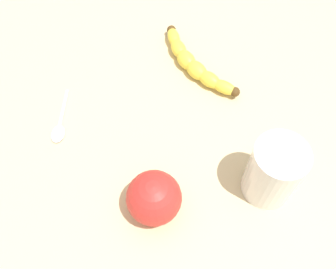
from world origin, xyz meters
The scene contains 5 objects.
wooden_tabletop centered at (0.00, 0.00, 1.50)cm, with size 120.00×120.00×3.00cm, color beige.
banana centered at (13.93, -14.19, 4.55)cm, with size 21.12×5.75×3.11cm.
smoothie_glass centered at (-11.93, -7.29, 8.17)cm, with size 8.00×8.00×11.23cm.
apple_fruit centered at (-3.69, 8.78, 7.14)cm, with size 8.29×8.29×8.29cm, color red.
teaspoon centered at (17.72, 13.38, 3.40)cm, with size 9.42×8.43×0.80cm.
Camera 1 is at (-21.33, 20.18, 60.30)cm, focal length 41.16 mm.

